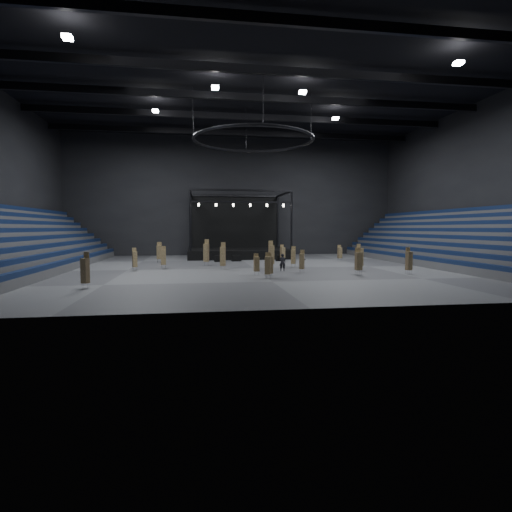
{
  "coord_description": "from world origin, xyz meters",
  "views": [
    {
      "loc": [
        -5.7,
        -40.54,
        4.12
      ],
      "look_at": [
        -0.03,
        -2.0,
        1.4
      ],
      "focal_mm": 28.0,
      "sensor_mm": 36.0,
      "label": 1
    }
  ],
  "objects": [
    {
      "name": "bleachers_right",
      "position": [
        22.94,
        0.0,
        1.73
      ],
      "size": [
        7.2,
        40.0,
        6.4
      ],
      "color": "#48484A",
      "rests_on": "floor"
    },
    {
      "name": "chair_stack_16",
      "position": [
        8.34,
        -7.21,
        1.27
      ],
      "size": [
        0.54,
        0.54,
        2.4
      ],
      "rotation": [
        0.0,
        0.0,
        0.02
      ],
      "color": "silver",
      "rests_on": "floor"
    },
    {
      "name": "chair_stack_15",
      "position": [
        -10.22,
        8.01,
        1.31
      ],
      "size": [
        0.57,
        0.57,
        2.48
      ],
      "rotation": [
        0.0,
        0.0,
        -0.03
      ],
      "color": "silver",
      "rests_on": "floor"
    },
    {
      "name": "chair_stack_2",
      "position": [
        0.11,
        -8.4,
        1.13
      ],
      "size": [
        0.62,
        0.62,
        2.11
      ],
      "rotation": [
        0.0,
        0.0,
        0.33
      ],
      "color": "silver",
      "rests_on": "floor"
    },
    {
      "name": "stage",
      "position": [
        0.0,
        16.24,
        1.45
      ],
      "size": [
        14.0,
        10.0,
        9.2
      ],
      "color": "black",
      "rests_on": "floor"
    },
    {
      "name": "chair_stack_11",
      "position": [
        3.83,
        -4.87,
        1.11
      ],
      "size": [
        0.56,
        0.56,
        2.13
      ],
      "rotation": [
        0.0,
        0.0,
        -0.42
      ],
      "color": "silver",
      "rests_on": "floor"
    },
    {
      "name": "wall_front",
      "position": [
        0.0,
        -21.0,
        9.0
      ],
      "size": [
        50.0,
        0.2,
        18.0
      ],
      "primitive_type": "cube",
      "color": "black",
      "rests_on": "ground"
    },
    {
      "name": "crew_member",
      "position": [
        5.3,
        0.5,
        0.84
      ],
      "size": [
        0.68,
        0.85,
        1.68
      ],
      "primitive_type": "imported",
      "rotation": [
        0.0,
        0.0,
        1.62
      ],
      "color": "black",
      "rests_on": "floor"
    },
    {
      "name": "floodlights",
      "position": [
        0.0,
        -4.0,
        16.6
      ],
      "size": [
        28.6,
        16.6,
        0.25
      ],
      "color": "white",
      "rests_on": "roof_girders"
    },
    {
      "name": "chair_stack_4",
      "position": [
        1.88,
        0.04,
        1.44
      ],
      "size": [
        0.57,
        0.57,
        2.83
      ],
      "rotation": [
        0.0,
        0.0,
        0.15
      ],
      "color": "silver",
      "rests_on": "floor"
    },
    {
      "name": "flight_case_right",
      "position": [
        4.65,
        8.63,
        0.38
      ],
      "size": [
        1.17,
        0.64,
        0.75
      ],
      "primitive_type": "cube",
      "rotation": [
        0.0,
        0.0,
        0.07
      ],
      "color": "black",
      "rests_on": "floor"
    },
    {
      "name": "truss_ring",
      "position": [
        -0.0,
        0.0,
        13.0
      ],
      "size": [
        12.3,
        12.3,
        5.15
      ],
      "color": "black",
      "rests_on": "ceiling"
    },
    {
      "name": "chair_stack_3",
      "position": [
        -4.75,
        3.68,
        1.47
      ],
      "size": [
        0.67,
        0.67,
        2.9
      ],
      "rotation": [
        0.0,
        0.0,
        -0.38
      ],
      "color": "silver",
      "rests_on": "floor"
    },
    {
      "name": "chair_stack_13",
      "position": [
        11.8,
        6.88,
        1.09
      ],
      "size": [
        0.49,
        0.49,
        2.04
      ],
      "rotation": [
        0.0,
        0.0,
        0.03
      ],
      "color": "silver",
      "rests_on": "floor"
    },
    {
      "name": "chair_stack_8",
      "position": [
        13.01,
        -7.36,
        1.24
      ],
      "size": [
        0.51,
        0.51,
        2.42
      ],
      "rotation": [
        0.0,
        0.0,
        0.13
      ],
      "color": "silver",
      "rests_on": "floor"
    },
    {
      "name": "chair_stack_0",
      "position": [
        10.08,
        -3.35,
        1.34
      ],
      "size": [
        0.66,
        0.66,
        2.59
      ],
      "rotation": [
        0.0,
        0.0,
        0.36
      ],
      "color": "silver",
      "rests_on": "floor"
    },
    {
      "name": "man_center",
      "position": [
        2.36,
        -3.16,
        0.84
      ],
      "size": [
        0.7,
        0.54,
        1.69
      ],
      "primitive_type": "imported",
      "rotation": [
        0.0,
        0.0,
        2.9
      ],
      "color": "black",
      "rests_on": "floor"
    },
    {
      "name": "wall_back",
      "position": [
        0.0,
        21.0,
        9.0
      ],
      "size": [
        50.0,
        0.2,
        18.0
      ],
      "primitive_type": "cube",
      "color": "black",
      "rests_on": "ground"
    },
    {
      "name": "roof_girders",
      "position": [
        0.0,
        -0.0,
        17.2
      ],
      "size": [
        49.0,
        30.35,
        0.7
      ],
      "color": "black",
      "rests_on": "ceiling"
    },
    {
      "name": "chair_stack_12",
      "position": [
        -3.22,
        -1.03,
        1.38
      ],
      "size": [
        0.6,
        0.6,
        2.73
      ],
      "rotation": [
        0.0,
        0.0,
        -0.31
      ],
      "color": "silver",
      "rests_on": "floor"
    },
    {
      "name": "chair_stack_14",
      "position": [
        -13.33,
        -11.99,
        1.26
      ],
      "size": [
        0.57,
        0.57,
        2.49
      ],
      "rotation": [
        0.0,
        0.0,
        -0.42
      ],
      "color": "silver",
      "rests_on": "floor"
    },
    {
      "name": "chair_stack_10",
      "position": [
        4.29,
        0.33,
        1.16
      ],
      "size": [
        0.59,
        0.59,
        2.22
      ],
      "rotation": [
        0.0,
        0.0,
        -0.37
      ],
      "color": "silver",
      "rests_on": "floor"
    },
    {
      "name": "chair_stack_6",
      "position": [
        -0.05,
        -8.79,
        1.14
      ],
      "size": [
        0.6,
        0.6,
        2.17
      ],
      "rotation": [
        0.0,
        0.0,
        -0.36
      ],
      "color": "silver",
      "rests_on": "floor"
    },
    {
      "name": "chair_stack_5",
      "position": [
        -0.63,
        -6.35,
        1.03
      ],
      "size": [
        0.47,
        0.47,
        1.93
      ],
      "rotation": [
        0.0,
        0.0,
        0.07
      ],
      "color": "silver",
      "rests_on": "floor"
    },
    {
      "name": "floor",
      "position": [
        0.0,
        0.0,
        0.0
      ],
      "size": [
        50.0,
        50.0,
        0.0
      ],
      "primitive_type": "plane",
      "color": "#505053",
      "rests_on": "ground"
    },
    {
      "name": "chair_stack_9",
      "position": [
        -11.75,
        -0.66,
        1.15
      ],
      "size": [
        0.54,
        0.54,
        2.23
      ],
      "rotation": [
        0.0,
        0.0,
        0.37
      ],
      "color": "silver",
      "rests_on": "floor"
    },
    {
      "name": "flight_case_left",
      "position": [
        -3.04,
        8.44,
        0.4
      ],
      "size": [
        1.32,
        0.88,
        0.81
      ],
      "primitive_type": "cube",
      "rotation": [
        0.0,
        0.0,
        0.24
      ],
      "color": "black",
      "rests_on": "floor"
    },
    {
      "name": "wall_right",
      "position": [
        25.0,
        0.0,
        9.0
      ],
      "size": [
        0.2,
        42.0,
        18.0
      ],
      "primitive_type": "cube",
      "color": "black",
      "rests_on": "ground"
    },
    {
      "name": "bleachers_left",
      "position": [
        -22.94,
        0.0,
        1.73
      ],
      "size": [
        7.2,
        40.0,
        6.4
      ],
      "color": "#48484A",
      "rests_on": "floor"
    },
    {
      "name": "flight_case_mid",
      "position": [
        -0.93,
        8.87,
        0.39
      ],
      "size": [
        1.24,
        0.76,
        0.77
      ],
      "primitive_type": "cube",
      "rotation": [
        0.0,
        0.0,
        0.16
      ],
      "color": "black",
      "rests_on": "floor"
    },
    {
      "name": "ceiling",
      "position": [
        0.0,
        0.0,
        18.0
      ],
      "size": [
        50.0,
        42.0,
        0.2
      ],
      "primitive_type": "cube",
      "color": "black",
      "rests_on": "wall_back"
    },
    {
      "name": "chair_stack_1",
      "position": [
        4.79,
        8.01,
        1.12
      ],
      "size": [
        0.63,
        0.63,
        2.08
      ],
      "rotation": [
        0.0,
        0.0,
        0.32
      ],
      "color": "silver",
      "rests_on": "floor"
    },
    {
      "name": "chair_stack_7",
      "position": [
        -9.15,
        0.87,
        1.21
      ],
      "size": [
        0.52,
        0.52,
        2.3
      ],
      "rotation": [
        0.0,
        0.0,
        0.06
      ],
      "color": "silver",
      "rests_on": "floor"
    }
  ]
}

